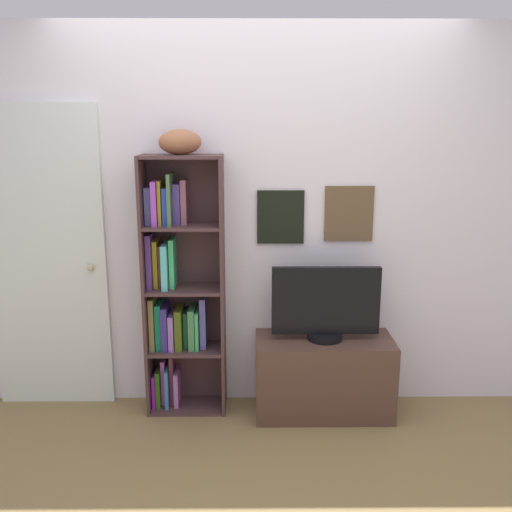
{
  "coord_description": "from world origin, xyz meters",
  "views": [
    {
      "loc": [
        -0.04,
        -2.45,
        1.85
      ],
      "look_at": [
        -0.01,
        0.85,
        1.06
      ],
      "focal_mm": 39.59,
      "sensor_mm": 36.0,
      "label": 1
    }
  ],
  "objects": [
    {
      "name": "tv_stand",
      "position": [
        0.43,
        0.9,
        0.25
      ],
      "size": [
        0.87,
        0.4,
        0.51
      ],
      "color": "#50352B",
      "rests_on": "ground"
    },
    {
      "name": "bookshelf",
      "position": [
        -0.51,
        1.0,
        0.8
      ],
      "size": [
        0.5,
        0.26,
        1.66
      ],
      "color": "#482F31",
      "rests_on": "ground"
    },
    {
      "name": "ground",
      "position": [
        0.0,
        0.0,
        -0.02
      ],
      "size": [
        5.2,
        5.2,
        0.04
      ],
      "primitive_type": "cube",
      "color": "olive"
    },
    {
      "name": "back_wall",
      "position": [
        0.0,
        1.13,
        1.22
      ],
      "size": [
        4.8,
        0.08,
        2.45
      ],
      "color": "silver",
      "rests_on": "ground"
    },
    {
      "name": "door",
      "position": [
        -1.35,
        1.08,
        0.98
      ],
      "size": [
        0.76,
        0.09,
        1.97
      ],
      "color": "silver",
      "rests_on": "ground"
    },
    {
      "name": "television",
      "position": [
        0.43,
        0.9,
        0.74
      ],
      "size": [
        0.68,
        0.22,
        0.47
      ],
      "color": "black",
      "rests_on": "tv_stand"
    },
    {
      "name": "football",
      "position": [
        -0.46,
        0.97,
        1.73
      ],
      "size": [
        0.3,
        0.23,
        0.15
      ],
      "primitive_type": "ellipsoid",
      "rotation": [
        0.0,
        0.0,
        0.35
      ],
      "color": "#96593A",
      "rests_on": "bookshelf"
    }
  ]
}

